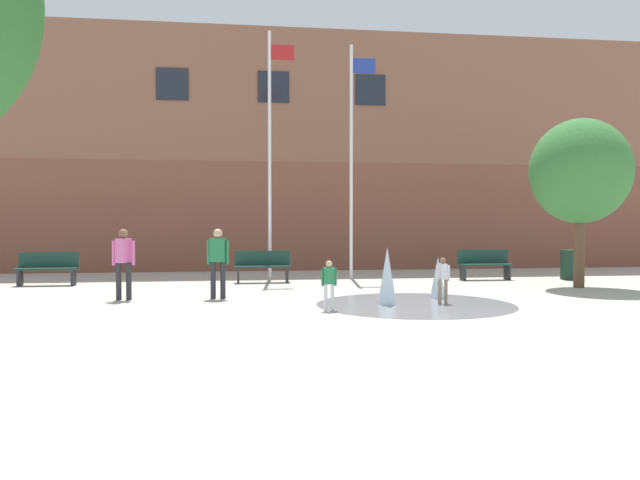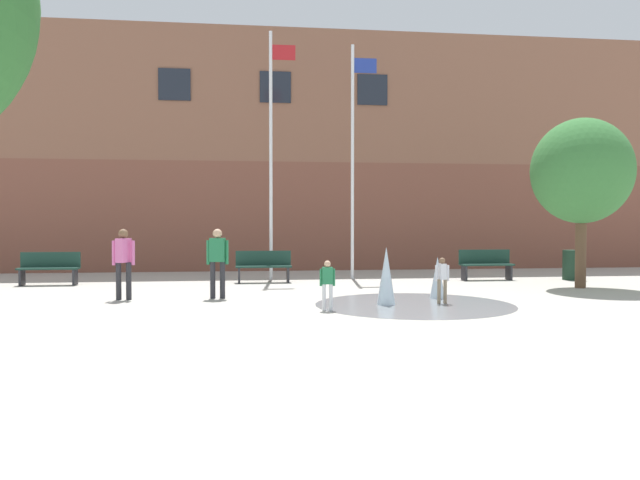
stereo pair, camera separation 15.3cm
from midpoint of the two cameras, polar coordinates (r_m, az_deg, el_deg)
name	(u,v)px [view 1 (the left image)]	position (r m, az deg, el deg)	size (l,w,h in m)	color
ground_plane	(345,362)	(7.93, 1.74, -11.06)	(100.00, 100.00, 0.00)	#B2ADA3
library_building	(269,158)	(25.39, -4.86, 7.50)	(36.00, 6.05, 8.67)	brown
splash_fountain	(410,285)	(13.60, 7.90, -4.09)	(4.20, 4.20, 1.22)	gray
park_bench_left_of_flagpoles	(47,268)	(18.76, -23.87, -2.36)	(1.60, 0.44, 0.91)	#28282D
park_bench_under_left_flagpole	(263,266)	(18.05, -5.51, -2.37)	(1.60, 0.44, 0.91)	#28282D
park_bench_under_right_flagpole	(484,264)	(19.45, 14.57, -2.13)	(1.60, 0.44, 0.91)	#28282D
teen_by_trashcan	(218,258)	(14.39, -9.62, -1.60)	(0.50, 0.27, 1.59)	#28282D
child_in_fountain	(443,277)	(13.58, 10.85, -3.30)	(0.31, 0.22, 0.99)	#89755B
child_running	(329,281)	(12.31, 0.47, -3.78)	(0.31, 0.14, 0.99)	silver
adult_near_bench	(124,258)	(14.61, -17.81, -1.61)	(0.50, 0.39, 1.59)	#28282D
flagpole_left	(271,148)	(19.12, -4.77, 8.40)	(0.80, 0.10, 7.50)	silver
flagpole_right	(352,154)	(19.40, 2.74, 7.82)	(0.80, 0.10, 7.18)	silver
trash_can	(570,265)	(20.31, 21.69, -2.12)	(0.56, 0.56, 0.90)	#193323
street_tree_near_building	(580,172)	(17.92, 22.46, 5.79)	(2.61, 2.61, 4.48)	brown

